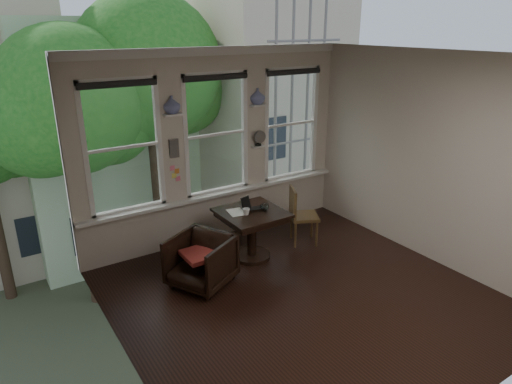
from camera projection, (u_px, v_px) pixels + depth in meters
ground at (302, 297)px, 5.88m from camera, size 4.50×4.50×0.00m
ceiling at (312, 55)px, 4.84m from camera, size 4.50×4.50×0.00m
wall_back at (215, 147)px, 7.13m from camera, size 4.50×0.00×4.50m
wall_front at (487, 268)px, 3.60m from camera, size 4.50×0.00×4.50m
wall_left at (117, 232)px, 4.21m from camera, size 0.00×4.50×4.50m
wall_right at (429, 158)px, 6.52m from camera, size 0.00×4.50×4.50m
window_left at (123, 147)px, 6.32m from camera, size 1.10×0.12×1.90m
window_center at (215, 134)px, 7.06m from camera, size 1.10×0.12×1.90m
window_right at (290, 124)px, 7.80m from camera, size 1.10×0.12×1.90m
shelf_left at (172, 114)px, 6.47m from camera, size 0.26×0.16×0.03m
shelf_right at (258, 105)px, 7.22m from camera, size 0.26×0.16×0.03m
intercom at (174, 148)px, 6.67m from camera, size 0.14×0.06×0.28m
sticky_notes at (175, 171)px, 6.79m from camera, size 0.16×0.01×0.24m
desk_fan at (258, 140)px, 7.40m from camera, size 0.20×0.20×0.24m
vase_left at (172, 105)px, 6.42m from camera, size 0.24×0.24×0.25m
vase_right at (258, 96)px, 7.17m from camera, size 0.24×0.24×0.25m
table at (252, 235)px, 6.75m from camera, size 0.90×0.90×0.75m
armchair_left at (201, 261)px, 6.05m from camera, size 1.03×1.02×0.70m
cushion_red at (201, 254)px, 6.02m from camera, size 0.45×0.45×0.06m
side_chair_right at (304, 216)px, 7.20m from camera, size 0.56×0.56×0.92m
laptop at (254, 210)px, 6.63m from camera, size 0.37×0.29×0.03m
mug at (246, 212)px, 6.49m from camera, size 0.12×0.12×0.09m
drinking_glass at (265, 208)px, 6.63m from camera, size 0.15×0.15×0.10m
tablet at (246, 204)px, 6.59m from camera, size 0.18×0.12×0.22m
papers at (236, 212)px, 6.59m from camera, size 0.27×0.33×0.00m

